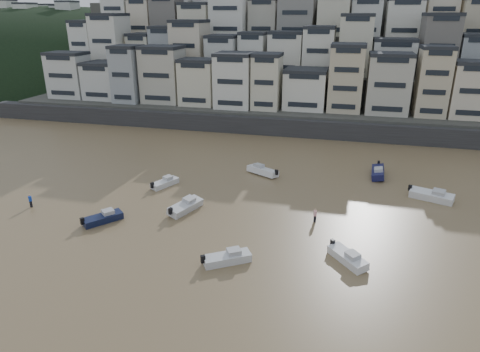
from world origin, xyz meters
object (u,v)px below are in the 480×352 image
(boat_b, at_px, (348,256))
(person_blue, at_px, (30,201))
(boat_i, at_px, (378,171))
(person_pink, at_px, (315,215))
(boat_c, at_px, (185,205))
(boat_f, at_px, (165,182))
(boat_a, at_px, (227,256))
(boat_h, at_px, (263,170))
(boat_g, at_px, (432,194))
(boat_j, at_px, (103,217))

(boat_b, distance_m, person_blue, 40.11)
(boat_i, bearing_deg, person_pink, -21.17)
(boat_c, distance_m, boat_f, 9.26)
(boat_a, xyz_separation_m, boat_c, (-8.36, 10.19, 0.06))
(boat_c, relative_size, boat_f, 1.18)
(boat_i, bearing_deg, boat_a, -25.47)
(boat_i, xyz_separation_m, person_pink, (-8.08, -17.80, 0.05))
(boat_i, bearing_deg, boat_h, -75.19)
(boat_i, height_order, boat_g, boat_i)
(boat_g, bearing_deg, boat_i, 151.56)
(boat_j, distance_m, boat_b, 28.67)
(person_blue, bearing_deg, boat_a, -12.93)
(boat_i, distance_m, person_pink, 19.54)
(boat_i, bearing_deg, boat_c, -48.97)
(boat_f, bearing_deg, person_blue, 153.05)
(boat_b, distance_m, boat_g, 21.25)
(boat_i, xyz_separation_m, person_blue, (-44.09, -22.50, 0.05))
(boat_a, relative_size, boat_c, 0.93)
(boat_i, relative_size, boat_c, 1.06)
(boat_j, bearing_deg, boat_b, -56.09)
(boat_g, xyz_separation_m, person_pink, (-14.61, -10.27, 0.05))
(boat_i, distance_m, boat_h, 17.69)
(person_blue, bearing_deg, boat_c, 10.59)
(boat_a, bearing_deg, boat_b, -18.15)
(boat_h, bearing_deg, boat_b, 148.59)
(boat_g, distance_m, boat_h, 24.19)
(boat_g, distance_m, person_blue, 52.79)
(boat_c, height_order, boat_g, boat_g)
(person_blue, distance_m, person_pink, 36.32)
(boat_c, xyz_separation_m, boat_h, (6.91, 15.24, -0.00))
(boat_b, bearing_deg, boat_g, 109.64)
(boat_h, bearing_deg, boat_j, 81.13)
(boat_f, height_order, person_pink, person_pink)
(boat_j, relative_size, person_blue, 2.94)
(boat_f, relative_size, boat_g, 0.80)
(boat_g, relative_size, boat_h, 1.06)
(boat_b, bearing_deg, person_blue, -135.11)
(boat_i, bearing_deg, boat_b, -5.82)
(boat_i, xyz_separation_m, boat_g, (6.53, -7.53, -0.00))
(boat_f, bearing_deg, boat_h, -32.47)
(boat_j, relative_size, boat_b, 0.98)
(boat_i, relative_size, boat_h, 1.06)
(boat_i, relative_size, person_pink, 3.46)
(boat_i, height_order, boat_h, boat_i)
(boat_b, height_order, person_pink, person_pink)
(boat_j, relative_size, boat_h, 0.90)
(boat_j, xyz_separation_m, boat_b, (28.62, -1.82, 0.01))
(boat_c, distance_m, boat_h, 16.73)
(boat_j, bearing_deg, person_blue, 119.60)
(boat_a, height_order, boat_i, boat_i)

